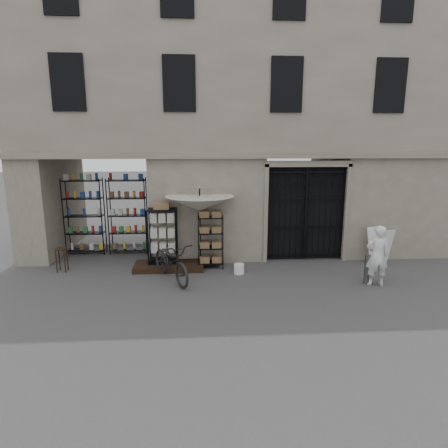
{
  "coord_description": "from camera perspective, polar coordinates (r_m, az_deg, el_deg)",
  "views": [
    {
      "loc": [
        -1.47,
        -8.95,
        3.61
      ],
      "look_at": [
        -0.8,
        1.4,
        1.35
      ],
      "focal_mm": 30.0,
      "sensor_mm": 36.0,
      "label": 1
    }
  ],
  "objects": [
    {
      "name": "shop_shelving",
      "position": [
        12.85,
        -17.51,
        1.13
      ],
      "size": [
        2.7,
        0.5,
        2.5
      ],
      "primitive_type": "cube",
      "color": "black",
      "rests_on": "ground"
    },
    {
      "name": "white_bucket",
      "position": [
        10.6,
        2.31,
        -6.83
      ],
      "size": [
        0.36,
        0.36,
        0.28
      ],
      "primitive_type": "cylinder",
      "rotation": [
        0.0,
        0.0,
        -0.33
      ],
      "color": "white",
      "rests_on": "ground"
    },
    {
      "name": "shopkeeper",
      "position": [
        10.57,
        21.96,
        -8.61
      ],
      "size": [
        0.67,
        1.61,
        0.38
      ],
      "primitive_type": "imported",
      "rotation": [
        0.0,
        0.0,
        3.08
      ],
      "color": "silver",
      "rests_on": "ground"
    },
    {
      "name": "market_umbrella",
      "position": [
        10.74,
        -3.73,
        3.77
      ],
      "size": [
        1.83,
        1.86,
        2.81
      ],
      "rotation": [
        0.0,
        0.0,
        -0.06
      ],
      "color": "black",
      "rests_on": "ground"
    },
    {
      "name": "iron_gate",
      "position": [
        11.87,
        12.1,
        1.77
      ],
      "size": [
        2.5,
        0.21,
        3.0
      ],
      "color": "black",
      "rests_on": "ground"
    },
    {
      "name": "steel_bollard",
      "position": [
        10.48,
        20.96,
        -6.48
      ],
      "size": [
        0.16,
        0.16,
        0.77
      ],
      "primitive_type": "cylinder",
      "rotation": [
        0.0,
        0.0,
        -0.19
      ],
      "color": "#505152",
      "rests_on": "ground"
    },
    {
      "name": "wire_rack",
      "position": [
        10.96,
        -2.07,
        -2.66
      ],
      "size": [
        0.74,
        0.55,
        1.6
      ],
      "rotation": [
        0.0,
        0.0,
        0.08
      ],
      "color": "black",
      "rests_on": "ground"
    },
    {
      "name": "easel_sign",
      "position": [
        12.15,
        22.62,
        -3.17
      ],
      "size": [
        0.68,
        0.73,
        1.1
      ],
      "rotation": [
        0.0,
        0.0,
        0.3
      ],
      "color": "silver",
      "rests_on": "ground"
    },
    {
      "name": "display_cabinet",
      "position": [
        11.06,
        -9.33,
        -2.22
      ],
      "size": [
        0.84,
        0.57,
        1.73
      ],
      "rotation": [
        0.0,
        0.0,
        -0.09
      ],
      "color": "black",
      "rests_on": "step_platform"
    },
    {
      "name": "main_building",
      "position": [
        13.06,
        2.88,
        16.18
      ],
      "size": [
        14.0,
        4.0,
        9.0
      ],
      "primitive_type": "cube",
      "color": "gray",
      "rests_on": "ground"
    },
    {
      "name": "wooden_stool",
      "position": [
        11.66,
        -23.47,
        -4.93
      ],
      "size": [
        0.43,
        0.43,
        0.69
      ],
      "rotation": [
        0.0,
        0.0,
        0.41
      ],
      "color": "black",
      "rests_on": "ground"
    },
    {
      "name": "step_platform",
      "position": [
        11.12,
        -8.36,
        -6.38
      ],
      "size": [
        2.0,
        0.9,
        0.15
      ],
      "primitive_type": "cube",
      "color": "black",
      "rests_on": "ground"
    },
    {
      "name": "ground",
      "position": [
        9.76,
        5.3,
        -9.47
      ],
      "size": [
        80.0,
        80.0,
        0.0
      ],
      "primitive_type": "plane",
      "color": "black",
      "rests_on": "ground"
    },
    {
      "name": "bicycle",
      "position": [
        10.25,
        -7.97,
        -8.45
      ],
      "size": [
        1.13,
        1.27,
        2.03
      ],
      "primitive_type": "imported",
      "rotation": [
        0.0,
        0.0,
        0.5
      ],
      "color": "black",
      "rests_on": "ground"
    },
    {
      "name": "shop_recess",
      "position": [
        12.32,
        -17.89,
        1.83
      ],
      "size": [
        3.0,
        1.7,
        3.0
      ],
      "primitive_type": "cube",
      "color": "black",
      "rests_on": "ground"
    }
  ]
}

